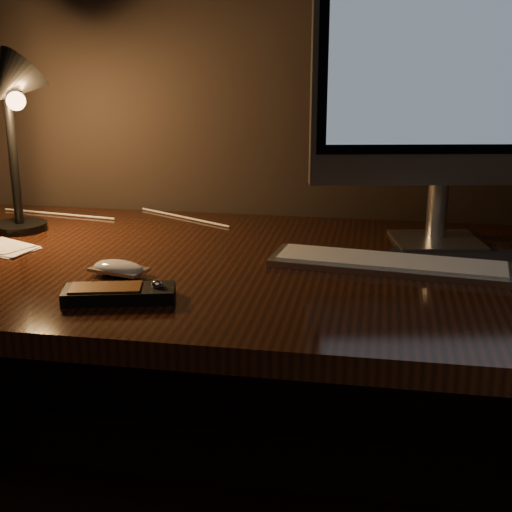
% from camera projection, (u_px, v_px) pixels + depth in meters
% --- Properties ---
extents(desk, '(1.60, 0.75, 0.75)m').
position_uv_depth(desk, '(228.00, 313.00, 1.41)').
color(desk, black).
rests_on(desk, ground).
extents(monitor, '(0.51, 0.18, 0.54)m').
position_uv_depth(monitor, '(449.00, 78.00, 1.33)').
color(monitor, silver).
rests_on(monitor, desk).
extents(keyboard, '(0.44, 0.17, 0.02)m').
position_uv_depth(keyboard, '(390.00, 264.00, 1.27)').
color(keyboard, silver).
rests_on(keyboard, desk).
extents(mousepad, '(0.27, 0.25, 0.00)m').
position_uv_depth(mousepad, '(453.00, 254.00, 1.35)').
color(mousepad, black).
rests_on(mousepad, desk).
extents(mouse, '(0.11, 0.07, 0.02)m').
position_uv_depth(mouse, '(119.00, 270.00, 1.22)').
color(mouse, white).
rests_on(mouse, desk).
extents(media_remote, '(0.18, 0.10, 0.03)m').
position_uv_depth(media_remote, '(119.00, 293.00, 1.11)').
color(media_remote, black).
rests_on(media_remote, desk).
extents(papers, '(0.15, 0.13, 0.01)m').
position_uv_depth(papers, '(2.00, 248.00, 1.38)').
color(papers, white).
rests_on(papers, desk).
extents(desk_lamp, '(0.19, 0.20, 0.38)m').
position_uv_depth(desk_lamp, '(12.00, 110.00, 1.41)').
color(desk_lamp, black).
rests_on(desk_lamp, desk).
extents(cable, '(0.54, 0.21, 0.00)m').
position_uv_depth(cable, '(119.00, 217.00, 1.63)').
color(cable, white).
rests_on(cable, desk).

